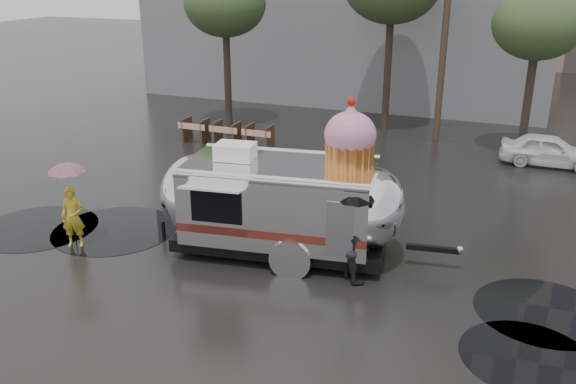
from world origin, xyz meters
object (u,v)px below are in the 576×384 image
at_px(airstream_trailer, 285,199).
at_px(person_right, 354,248).
at_px(person_left, 73,217).
at_px(tripod, 347,231).

bearing_deg(airstream_trailer, person_right, -27.21).
distance_m(person_left, tripod, 7.31).
relative_size(person_left, tripod, 1.13).
bearing_deg(tripod, person_right, -73.16).
distance_m(person_right, tripod, 0.93).
height_order(person_left, person_right, person_left).
bearing_deg(tripod, airstream_trailer, 173.42).
distance_m(airstream_trailer, person_right, 2.31).
xyz_separation_m(airstream_trailer, tripod, (1.66, 0.11, -0.65)).
height_order(airstream_trailer, tripod, airstream_trailer).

